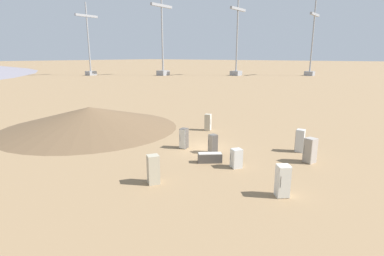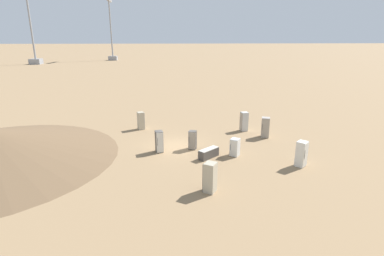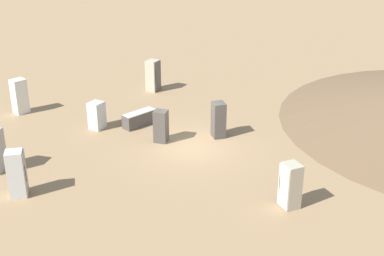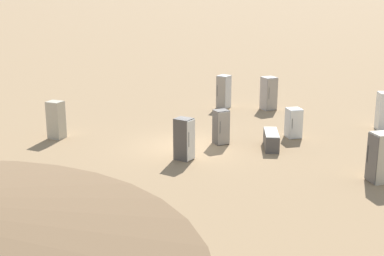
{
  "view_description": "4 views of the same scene",
  "coord_description": "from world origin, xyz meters",
  "views": [
    {
      "loc": [
        20.97,
        14.59,
        7.98
      ],
      "look_at": [
        0.2,
        -1.17,
        1.67
      ],
      "focal_mm": 28.0,
      "sensor_mm": 36.0,
      "label": 1
    },
    {
      "loc": [
        24.64,
        -0.77,
        9.1
      ],
      "look_at": [
        -0.11,
        1.48,
        1.6
      ],
      "focal_mm": 28.0,
      "sensor_mm": 36.0,
      "label": 2
    },
    {
      "loc": [
        -22.84,
        1.55,
        10.88
      ],
      "look_at": [
        -0.93,
        0.08,
        1.39
      ],
      "focal_mm": 50.0,
      "sensor_mm": 36.0,
      "label": 3
    },
    {
      "loc": [
        16.32,
        -16.57,
        7.24
      ],
      "look_at": [
        0.46,
        -0.18,
        1.01
      ],
      "focal_mm": 50.0,
      "sensor_mm": 36.0,
      "label": 4
    }
  ],
  "objects": [
    {
      "name": "ground_plane",
      "position": [
        0.0,
        0.0,
        0.0
      ],
      "size": [
        1000.0,
        1000.0,
        0.0
      ],
      "primitive_type": "plane",
      "color": "#937551"
    },
    {
      "name": "dirt_mound",
      "position": [
        1.7,
        -14.48,
        1.21
      ],
      "size": [
        19.46,
        19.46,
        2.42
      ],
      "color": "brown",
      "rests_on": "ground_plane"
    },
    {
      "name": "power_pylon_0",
      "position": [
        -108.04,
        -22.43,
        9.03
      ],
      "size": [
        10.17,
        3.49,
        29.05
      ],
      "color": "gray",
      "rests_on": "ground_plane"
    },
    {
      "name": "power_pylon_1",
      "position": [
        -90.22,
        -46.92,
        9.83
      ],
      "size": [
        11.06,
        3.79,
        31.61
      ],
      "color": "gray",
      "rests_on": "ground_plane"
    },
    {
      "name": "power_pylon_2",
      "position": [
        -72.41,
        -71.4,
        10.34
      ],
      "size": [
        11.64,
        3.99,
        33.25
      ],
      "color": "gray",
      "rests_on": "ground_plane"
    },
    {
      "name": "power_pylon_3",
      "position": [
        -54.59,
        -95.89,
        8.94
      ],
      "size": [
        10.06,
        3.45,
        28.74
      ],
      "color": "gray",
      "rests_on": "ground_plane"
    },
    {
      "name": "discarded_fridge_0",
      "position": [
        0.75,
        1.45,
        0.8
      ],
      "size": [
        0.77,
        0.78,
        1.6
      ],
      "rotation": [
        0.0,
        0.0,
        4.35
      ],
      "color": "#4C4742",
      "rests_on": "ground_plane"
    },
    {
      "name": "discarded_fridge_1",
      "position": [
        -4.01,
        7.14,
        0.97
      ],
      "size": [
        0.73,
        0.78,
        1.94
      ],
      "rotation": [
        0.0,
        0.0,
        3.28
      ],
      "color": "silver",
      "rests_on": "ground_plane"
    },
    {
      "name": "discarded_fridge_2",
      "position": [
        5.03,
        9.07,
        0.96
      ],
      "size": [
        0.97,
        0.98,
        1.92
      ],
      "rotation": [
        0.0,
        0.0,
        5.45
      ],
      "color": "silver",
      "rests_on": "ground_plane"
    },
    {
      "name": "discarded_fridge_3",
      "position": [
        8.23,
        1.82,
        0.95
      ],
      "size": [
        0.97,
        0.96,
        1.9
      ],
      "rotation": [
        0.0,
        0.0,
        2.58
      ],
      "color": "#B2A88E",
      "rests_on": "ground_plane"
    },
    {
      "name": "discarded_fridge_4",
      "position": [
        2.57,
        4.68,
        0.71
      ],
      "size": [
        0.97,
        0.94,
        1.42
      ],
      "rotation": [
        0.0,
        0.0,
        4.12
      ],
      "color": "silver",
      "rests_on": "ground_plane"
    },
    {
      "name": "discarded_fridge_5",
      "position": [
        1.14,
        -1.36,
        0.89
      ],
      "size": [
        0.83,
        0.72,
        1.78
      ],
      "rotation": [
        0.0,
        0.0,
        4.91
      ],
      "color": "#4C4742",
      "rests_on": "ground_plane"
    },
    {
      "name": "discarded_fridge_6",
      "position": [
        -5.53,
        -3.33,
        0.9
      ],
      "size": [
        0.87,
        0.84,
        1.8
      ],
      "rotation": [
        0.0,
        0.0,
        0.35
      ],
      "color": "#B2A88E",
      "rests_on": "ground_plane"
    },
    {
      "name": "discarded_fridge_7",
      "position": [
        -1.8,
        8.62,
        0.96
      ],
      "size": [
        0.96,
        0.94,
        1.92
      ],
      "rotation": [
        0.0,
        0.0,
        4.39
      ],
      "color": "#A89E93",
      "rests_on": "ground_plane"
    },
    {
      "name": "discarded_fridge_8",
      "position": [
        2.81,
        2.54,
        0.37
      ],
      "size": [
        1.65,
        1.79,
        0.75
      ],
      "rotation": [
        0.0,
        0.0,
        0.7
      ],
      "color": "#4C4742",
      "rests_on": "ground_plane"
    }
  ]
}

